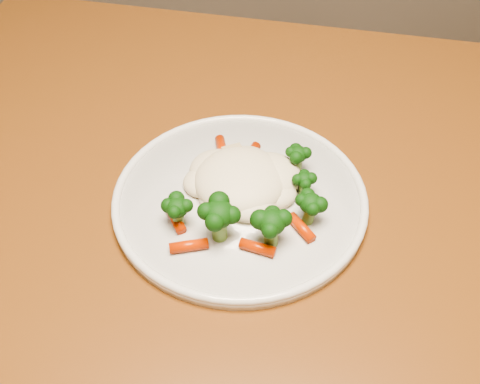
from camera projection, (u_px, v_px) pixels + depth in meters
The scene contains 3 objects.
dining_table at pixel (301, 249), 0.79m from camera, with size 1.25×0.93×0.75m.
plate at pixel (240, 200), 0.70m from camera, with size 0.29×0.29×0.01m, color silver.
meal at pixel (245, 187), 0.67m from camera, with size 0.19×0.19×0.05m.
Camera 1 is at (0.10, -0.56, 1.27)m, focal length 45.00 mm.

